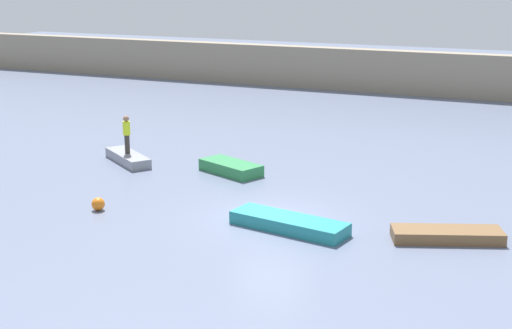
{
  "coord_description": "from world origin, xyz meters",
  "views": [
    {
      "loc": [
        9.14,
        -21.76,
        8.15
      ],
      "look_at": [
        -2.03,
        3.32,
        0.87
      ],
      "focal_mm": 51.32,
      "sensor_mm": 36.0,
      "label": 1
    }
  ],
  "objects_px": {
    "rowboat_grey": "(128,158)",
    "rowboat_teal": "(289,223)",
    "rowboat_brown": "(447,235)",
    "rowboat_green": "(231,168)",
    "mooring_buoy": "(98,204)",
    "person_hiviz_shirt": "(127,132)"
  },
  "relations": [
    {
      "from": "rowboat_grey",
      "to": "mooring_buoy",
      "type": "xyz_separation_m",
      "value": [
        2.77,
        -6.02,
        0.02
      ]
    },
    {
      "from": "rowboat_teal",
      "to": "mooring_buoy",
      "type": "xyz_separation_m",
      "value": [
        -6.85,
        -0.88,
        0.02
      ]
    },
    {
      "from": "rowboat_brown",
      "to": "person_hiviz_shirt",
      "type": "height_order",
      "value": "person_hiviz_shirt"
    },
    {
      "from": "rowboat_green",
      "to": "person_hiviz_shirt",
      "type": "xyz_separation_m",
      "value": [
        -4.89,
        -0.28,
        1.13
      ]
    },
    {
      "from": "rowboat_teal",
      "to": "person_hiviz_shirt",
      "type": "bearing_deg",
      "value": 161.36
    },
    {
      "from": "rowboat_brown",
      "to": "rowboat_grey",
      "type": "bearing_deg",
      "value": 142.8
    },
    {
      "from": "rowboat_green",
      "to": "mooring_buoy",
      "type": "xyz_separation_m",
      "value": [
        -2.12,
        -6.29,
        -0.0
      ]
    },
    {
      "from": "rowboat_green",
      "to": "mooring_buoy",
      "type": "distance_m",
      "value": 6.64
    },
    {
      "from": "person_hiviz_shirt",
      "to": "rowboat_brown",
      "type": "bearing_deg",
      "value": -15.62
    },
    {
      "from": "rowboat_grey",
      "to": "mooring_buoy",
      "type": "relative_size",
      "value": 6.73
    },
    {
      "from": "rowboat_green",
      "to": "mooring_buoy",
      "type": "bearing_deg",
      "value": -86.54
    },
    {
      "from": "rowboat_green",
      "to": "rowboat_brown",
      "type": "bearing_deg",
      "value": -2.15
    },
    {
      "from": "rowboat_green",
      "to": "rowboat_teal",
      "type": "bearing_deg",
      "value": -26.71
    },
    {
      "from": "rowboat_brown",
      "to": "mooring_buoy",
      "type": "height_order",
      "value": "mooring_buoy"
    },
    {
      "from": "rowboat_grey",
      "to": "rowboat_teal",
      "type": "distance_m",
      "value": 10.9
    },
    {
      "from": "rowboat_grey",
      "to": "person_hiviz_shirt",
      "type": "distance_m",
      "value": 1.15
    },
    {
      "from": "rowboat_brown",
      "to": "rowboat_green",
      "type": "bearing_deg",
      "value": 134.15
    },
    {
      "from": "rowboat_grey",
      "to": "rowboat_green",
      "type": "height_order",
      "value": "rowboat_green"
    },
    {
      "from": "rowboat_grey",
      "to": "rowboat_teal",
      "type": "relative_size",
      "value": 0.79
    },
    {
      "from": "rowboat_brown",
      "to": "mooring_buoy",
      "type": "bearing_deg",
      "value": 167.93
    },
    {
      "from": "person_hiviz_shirt",
      "to": "rowboat_grey",
      "type": "bearing_deg",
      "value": 153.43
    },
    {
      "from": "rowboat_grey",
      "to": "rowboat_brown",
      "type": "distance_m",
      "value": 15.05
    }
  ]
}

